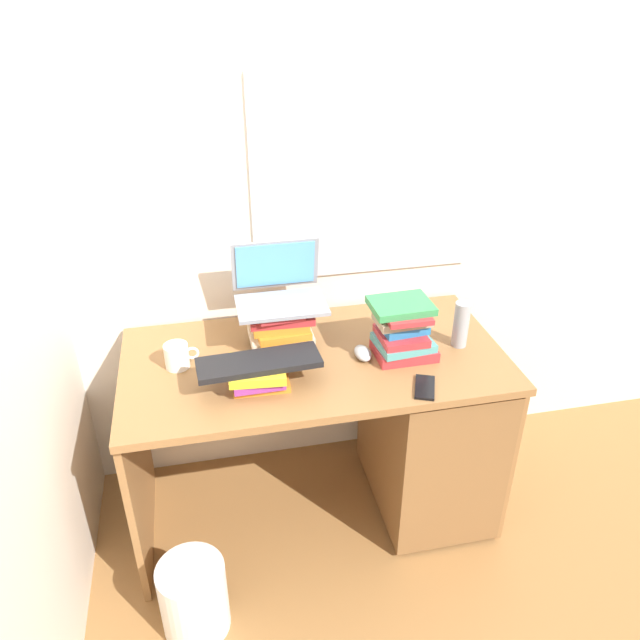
# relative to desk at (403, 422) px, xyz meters

# --- Properties ---
(ground_plane) EXTENTS (6.00, 6.00, 0.00)m
(ground_plane) POSITION_rel_desk_xyz_m (-0.36, 0.03, -0.42)
(ground_plane) COLOR olive
(wall_back) EXTENTS (6.00, 0.06, 2.60)m
(wall_back) POSITION_rel_desk_xyz_m (-0.36, 0.43, 0.88)
(wall_back) COLOR silver
(wall_back) RESTS_ON ground
(wall_left) EXTENTS (0.05, 6.00, 2.60)m
(wall_left) POSITION_rel_desk_xyz_m (-1.29, 0.03, 0.88)
(wall_left) COLOR beige
(wall_left) RESTS_ON ground
(desk) EXTENTS (1.41, 0.72, 0.77)m
(desk) POSITION_rel_desk_xyz_m (0.00, 0.00, 0.00)
(desk) COLOR olive
(desk) RESTS_ON ground
(book_stack_tall) EXTENTS (0.24, 0.20, 0.17)m
(book_stack_tall) POSITION_rel_desk_xyz_m (-0.47, 0.13, 0.43)
(book_stack_tall) COLOR black
(book_stack_tall) RESTS_ON desk
(book_stack_keyboard_riser) EXTENTS (0.21, 0.20, 0.08)m
(book_stack_keyboard_riser) POSITION_rel_desk_xyz_m (-0.59, -0.11, 0.39)
(book_stack_keyboard_riser) COLOR orange
(book_stack_keyboard_riser) RESTS_ON desk
(book_stack_side) EXTENTS (0.24, 0.20, 0.21)m
(book_stack_side) POSITION_rel_desk_xyz_m (-0.04, -0.02, 0.45)
(book_stack_side) COLOR #B22D33
(book_stack_side) RESTS_ON desk
(laptop) EXTENTS (0.33, 0.25, 0.22)m
(laptop) POSITION_rel_desk_xyz_m (-0.46, 0.18, 0.57)
(laptop) COLOR gray
(laptop) RESTS_ON book_stack_tall
(keyboard) EXTENTS (0.43, 0.16, 0.02)m
(keyboard) POSITION_rel_desk_xyz_m (-0.58, -0.11, 0.44)
(keyboard) COLOR black
(keyboard) RESTS_ON book_stack_keyboard_riser
(computer_mouse) EXTENTS (0.06, 0.10, 0.04)m
(computer_mouse) POSITION_rel_desk_xyz_m (-0.19, -0.01, 0.37)
(computer_mouse) COLOR #A5A8AD
(computer_mouse) RESTS_ON desk
(mug) EXTENTS (0.12, 0.09, 0.09)m
(mug) POSITION_rel_desk_xyz_m (-0.86, 0.07, 0.40)
(mug) COLOR white
(mug) RESTS_ON desk
(water_bottle) EXTENTS (0.06, 0.06, 0.18)m
(water_bottle) POSITION_rel_desk_xyz_m (0.20, -0.01, 0.44)
(water_bottle) COLOR #999EA5
(water_bottle) RESTS_ON desk
(cell_phone) EXTENTS (0.11, 0.15, 0.01)m
(cell_phone) POSITION_rel_desk_xyz_m (-0.03, -0.25, 0.35)
(cell_phone) COLOR black
(cell_phone) RESTS_ON desk
(wastebasket) EXTENTS (0.23, 0.23, 0.29)m
(wastebasket) POSITION_rel_desk_xyz_m (-0.88, -0.43, -0.27)
(wastebasket) COLOR silver
(wastebasket) RESTS_ON ground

